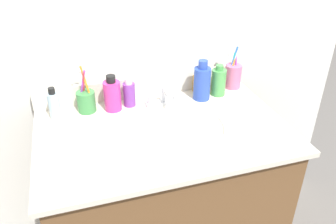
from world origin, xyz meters
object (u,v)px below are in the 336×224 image
faucet (165,98)px  bottle_gel_clear (54,105)px  cup_pink (233,75)px  bottle_shampoo_blue (202,82)px  cup_green (86,100)px  bottle_cream_purple (129,93)px  bottle_soap_pink (112,95)px  bottle_oil_amber (198,83)px  bottle_toner_green (218,82)px

faucet → bottle_gel_clear: 0.44m
cup_pink → bottle_shampoo_blue: bearing=-160.6°
bottle_shampoo_blue → cup_green: bearing=175.5°
bottle_cream_purple → cup_green: bearing=178.6°
cup_green → faucet: bearing=-7.3°
bottle_soap_pink → cup_pink: size_ratio=0.77×
cup_pink → bottle_oil_amber: bearing=175.8°
bottle_toner_green → bottle_shampoo_blue: (-0.08, -0.02, 0.01)m
cup_pink → bottle_soap_pink: bearing=-175.5°
cup_green → bottle_shampoo_blue: bearing=-4.5°
bottle_gel_clear → faucet: bearing=-1.8°
cup_pink → bottle_cream_purple: bearing=-176.6°
bottle_shampoo_blue → cup_pink: bearing=19.4°
bottle_shampoo_blue → cup_pink: 0.19m
bottle_shampoo_blue → bottle_oil_amber: bearing=80.7°
cup_green → bottle_oil_amber: bearing=4.3°
faucet → bottle_cream_purple: bearing=165.7°
bottle_gel_clear → bottle_shampoo_blue: (0.61, -0.01, 0.02)m
bottle_soap_pink → cup_green: 0.11m
bottle_toner_green → bottle_gel_clear: bottle_toner_green is taller
bottle_gel_clear → bottle_soap_pink: bearing=2.0°
faucet → cup_green: size_ratio=0.81×
bottle_gel_clear → cup_pink: bearing=3.7°
bottle_gel_clear → cup_pink: size_ratio=0.68×
bottle_oil_amber → bottle_shampoo_blue: bearing=-99.3°
bottle_soap_pink → bottle_gel_clear: bearing=-178.0°
bottle_soap_pink → bottle_cream_purple: (0.07, 0.01, -0.01)m
faucet → bottle_toner_green: size_ratio=1.15×
faucet → cup_pink: cup_pink is taller
bottle_gel_clear → bottle_oil_amber: bearing=5.9°
bottle_toner_green → bottle_soap_pink: 0.47m
bottle_gel_clear → bottle_shampoo_blue: bearing=-1.1°
bottle_gel_clear → bottle_shampoo_blue: size_ratio=0.76×
bottle_cream_purple → bottle_oil_amber: bearing=7.3°
cup_green → bottle_cream_purple: bearing=-1.4°
bottle_gel_clear → cup_green: size_ratio=0.68×
bottle_shampoo_blue → faucet: bearing=-179.1°
bottle_toner_green → cup_green: 0.57m
bottle_shampoo_blue → bottle_gel_clear: bearing=178.9°
faucet → bottle_shampoo_blue: size_ratio=0.91×
bottle_toner_green → bottle_shampoo_blue: bottle_shampoo_blue is taller
bottle_gel_clear → bottle_cream_purple: bottle_gel_clear is taller
bottle_oil_amber → cup_green: size_ratio=0.46×
bottle_oil_amber → bottle_shampoo_blue: size_ratio=0.51×
bottle_toner_green → bottle_shampoo_blue: size_ratio=0.79×
bottle_oil_amber → cup_pink: size_ratio=0.46×
bottle_oil_amber → bottle_shampoo_blue: (-0.01, -0.07, 0.04)m
bottle_toner_green → cup_green: size_ratio=0.71×
bottle_cream_purple → cup_green: (-0.18, 0.00, -0.01)m
cup_pink → faucet: bearing=-169.2°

